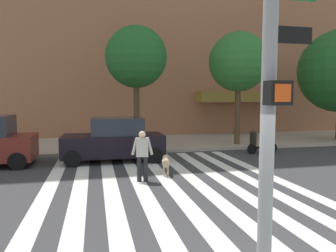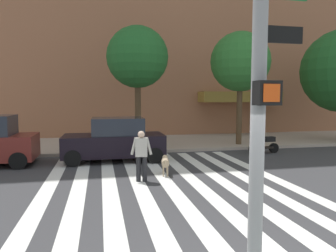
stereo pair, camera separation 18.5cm
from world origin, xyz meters
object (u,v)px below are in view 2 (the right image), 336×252
object	(u,v)px
parked_car_behind_first	(115,140)
parked_scooter	(264,144)
dog_on_leash	(165,162)
street_tree_nearest	(137,58)
traffic_light_pole	(263,26)
street_tree_middle	(240,62)
pedestrian_dog_walker	(141,153)

from	to	relation	value
parked_car_behind_first	parked_scooter	bearing A→B (deg)	1.95
parked_car_behind_first	dog_on_leash	world-z (taller)	parked_car_behind_first
street_tree_nearest	parked_scooter	bearing A→B (deg)	-22.44
traffic_light_pole	parked_car_behind_first	size ratio (longest dim) A/B	1.37
parked_scooter	street_tree_nearest	distance (m)	7.58
street_tree_middle	dog_on_leash	xyz separation A→B (m)	(-5.24, -5.35, -4.16)
traffic_light_pole	street_tree_middle	xyz separation A→B (m)	(5.58, 12.57, 1.08)
dog_on_leash	street_tree_nearest	bearing A→B (deg)	92.97
pedestrian_dog_walker	traffic_light_pole	bearing A→B (deg)	-84.83
street_tree_middle	pedestrian_dog_walker	bearing A→B (deg)	-135.52
street_tree_middle	parked_scooter	bearing A→B (deg)	-82.89
traffic_light_pole	parked_scooter	distance (m)	12.27
pedestrian_dog_walker	street_tree_nearest	bearing A→B (deg)	84.13
parked_scooter	dog_on_leash	xyz separation A→B (m)	(-5.52, -3.12, -0.04)
parked_car_behind_first	pedestrian_dog_walker	distance (m)	3.65
parked_car_behind_first	parked_scooter	world-z (taller)	parked_car_behind_first
parked_car_behind_first	pedestrian_dog_walker	xyz separation A→B (m)	(0.67, -3.59, 0.04)
traffic_light_pole	street_tree_middle	size ratio (longest dim) A/B	0.95
street_tree_nearest	dog_on_leash	size ratio (longest dim) A/B	6.36
street_tree_nearest	pedestrian_dog_walker	xyz separation A→B (m)	(-0.64, -6.23, -3.79)
street_tree_nearest	dog_on_leash	bearing A→B (deg)	-87.03
parked_car_behind_first	parked_scooter	distance (m)	7.13
dog_on_leash	traffic_light_pole	bearing A→B (deg)	-92.67
pedestrian_dog_walker	dog_on_leash	bearing A→B (deg)	37.40
parked_car_behind_first	dog_on_leash	size ratio (longest dim) A/B	4.37
traffic_light_pole	parked_scooter	bearing A→B (deg)	60.51
dog_on_leash	parked_scooter	bearing A→B (deg)	29.53
parked_scooter	pedestrian_dog_walker	distance (m)	7.51
street_tree_middle	traffic_light_pole	bearing A→B (deg)	-113.92
street_tree_middle	street_tree_nearest	bearing A→B (deg)	178.19
street_tree_nearest	dog_on_leash	xyz separation A→B (m)	(0.29, -5.52, -4.28)
street_tree_middle	pedestrian_dog_walker	world-z (taller)	street_tree_middle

